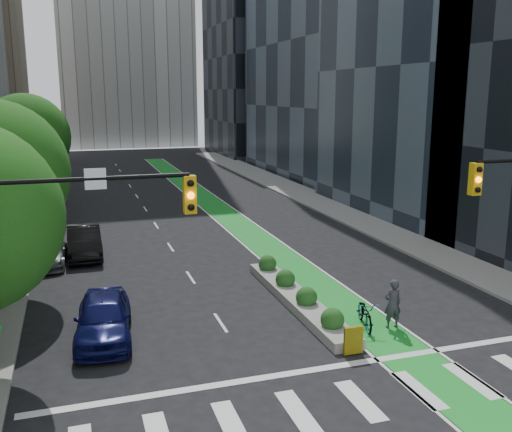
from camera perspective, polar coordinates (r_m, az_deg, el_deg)
ground at (r=18.90m, az=8.88°, el=-16.33°), size 160.00×160.00×0.00m
sidewalk_left at (r=40.94m, az=-23.16°, el=-1.37°), size 3.60×90.00×0.15m
sidewalk_right at (r=45.16m, az=8.11°, el=0.70°), size 3.60×90.00×0.15m
bike_lane_paint at (r=46.87m, az=-4.33°, el=1.12°), size 2.20×70.00×0.01m
building_dark_end at (r=87.40m, az=0.67°, el=15.48°), size 14.00×18.00×28.00m
tree_midfar at (r=37.12m, az=-22.94°, el=4.99°), size 5.60×5.60×7.76m
tree_far at (r=46.98m, az=-22.03°, el=7.30°), size 6.60×6.60×9.00m
signal_left at (r=15.81m, az=-20.87°, el=-4.03°), size 6.14×0.51×7.20m
median_planter at (r=25.05m, az=4.13°, el=-7.93°), size 1.20×10.26×1.10m
bicycle at (r=22.99m, az=10.87°, el=-9.51°), size 1.29×2.27×1.13m
cyclist at (r=22.94m, az=13.50°, el=-8.54°), size 0.75×0.51×1.98m
parked_car_left_near at (r=22.15m, az=-15.01°, el=-9.78°), size 2.44×5.13×1.70m
parked_car_left_mid at (r=33.30m, az=-16.81°, el=-2.49°), size 1.83×5.13×1.69m
parked_car_left_far at (r=32.43m, az=-20.11°, el=-3.41°), size 2.05×4.70×1.34m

